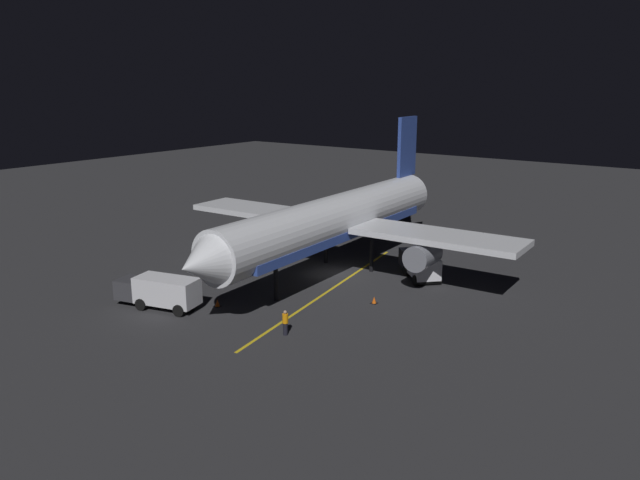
% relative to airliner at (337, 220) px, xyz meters
% --- Properties ---
extents(ground_plane, '(180.00, 180.00, 0.20)m').
position_rel_airliner_xyz_m(ground_plane, '(-0.02, 0.61, -4.88)').
color(ground_plane, '#2B2B2E').
extents(apron_guide_stripe, '(4.38, 26.15, 0.01)m').
position_rel_airliner_xyz_m(apron_guide_stripe, '(-2.36, 4.61, -4.77)').
color(apron_guide_stripe, gold).
rests_on(apron_guide_stripe, ground_plane).
extents(airliner, '(32.30, 37.15, 13.05)m').
position_rel_airliner_xyz_m(airliner, '(0.00, 0.00, 0.00)').
color(airliner, white).
rests_on(airliner, ground_plane).
extents(baggage_truck, '(6.88, 3.61, 2.41)m').
position_rel_airliner_xyz_m(baggage_truck, '(5.63, 15.14, -3.52)').
color(baggage_truck, silver).
rests_on(baggage_truck, ground_plane).
extents(catering_truck, '(5.43, 5.36, 2.17)m').
position_rel_airliner_xyz_m(catering_truck, '(-6.70, -2.86, -3.63)').
color(catering_truck, silver).
rests_on(catering_truck, ground_plane).
extents(ground_crew_worker, '(0.40, 0.40, 1.74)m').
position_rel_airliner_xyz_m(ground_crew_worker, '(-5.16, 13.60, -3.89)').
color(ground_crew_worker, black).
rests_on(ground_crew_worker, ground_plane).
extents(traffic_cone_near_left, '(0.50, 0.50, 0.55)m').
position_rel_airliner_xyz_m(traffic_cone_near_left, '(-6.85, 4.94, -4.53)').
color(traffic_cone_near_left, '#EA590F').
rests_on(traffic_cone_near_left, ground_plane).
extents(traffic_cone_near_right, '(0.50, 0.50, 0.55)m').
position_rel_airliner_xyz_m(traffic_cone_near_right, '(2.38, 12.48, -4.53)').
color(traffic_cone_near_right, '#EA590F').
rests_on(traffic_cone_near_right, ground_plane).
extents(traffic_cone_under_wing, '(0.50, 0.50, 0.55)m').
position_rel_airliner_xyz_m(traffic_cone_under_wing, '(4.58, 12.35, -4.53)').
color(traffic_cone_under_wing, '#EA590F').
rests_on(traffic_cone_under_wing, ground_plane).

